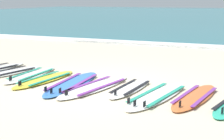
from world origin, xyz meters
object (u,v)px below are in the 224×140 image
Objects in this scene: surfboard_6 at (130,88)px; surfboard_5 at (95,87)px; surfboard_8 at (195,97)px; surfboard_1 at (7,73)px; surfboard_3 at (45,79)px; surfboard_7 at (157,95)px; surfboard_2 at (31,75)px; surfboard_4 at (72,83)px.

surfboard_5 is at bearing -167.57° from surfboard_6.
surfboard_6 is at bearing 174.38° from surfboard_8.
surfboard_1 is 1.02× the size of surfboard_8.
surfboard_3 and surfboard_7 have the same top height.
surfboard_5 is 1.13× the size of surfboard_8.
surfboard_5 is 1.51m from surfboard_7.
surfboard_7 is (3.57, -0.59, 0.00)m from surfboard_2.
surfboard_8 is at bearing 13.89° from surfboard_7.
surfboard_3 is at bearing 173.06° from surfboard_4.
surfboard_2 is at bearing 2.72° from surfboard_1.
surfboard_3 is (1.37, -0.24, -0.00)m from surfboard_1.
surfboard_3 is 0.87× the size of surfboard_4.
surfboard_1 is 0.90× the size of surfboard_4.
surfboard_2 is at bearing 174.60° from surfboard_8.
surfboard_6 and surfboard_7 have the same top height.
surfboard_1 is 0.91× the size of surfboard_7.
surfboard_4 and surfboard_8 have the same top height.
surfboard_3 and surfboard_6 have the same top height.
surfboard_5 and surfboard_8 have the same top height.
surfboard_5 is (0.63, -0.06, -0.00)m from surfboard_4.
surfboard_2 is 0.82× the size of surfboard_5.
surfboard_1 is 2.86m from surfboard_5.
surfboard_4 is at bearing 179.41° from surfboard_8.
surfboard_5 is 0.81m from surfboard_6.
surfboard_4 is at bearing -175.44° from surfboard_6.
surfboard_4 is 2.88m from surfboard_8.
surfboard_5 is at bearing -5.59° from surfboard_4.
surfboard_6 is (2.26, 0.01, 0.00)m from surfboard_3.
surfboard_8 is (1.45, -0.14, -0.00)m from surfboard_6.
surfboard_6 is at bearing 12.43° from surfboard_5.
surfboard_4 is (0.84, -0.10, 0.00)m from surfboard_3.
surfboard_1 and surfboard_3 have the same top height.
surfboard_5 is at bearing -12.01° from surfboard_2.
surfboard_4 is 1.43m from surfboard_6.
surfboard_4 is (1.44, -0.38, 0.00)m from surfboard_2.
surfboard_8 is at bearing -5.62° from surfboard_6.
surfboard_5 is at bearing -6.36° from surfboard_3.
surfboard_1 is 3.64m from surfboard_6.
surfboard_1 and surfboard_4 have the same top height.
surfboard_1 is 0.90× the size of surfboard_5.
surfboard_7 is (2.13, -0.21, 0.00)m from surfboard_4.
surfboard_1 is 4.37m from surfboard_7.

